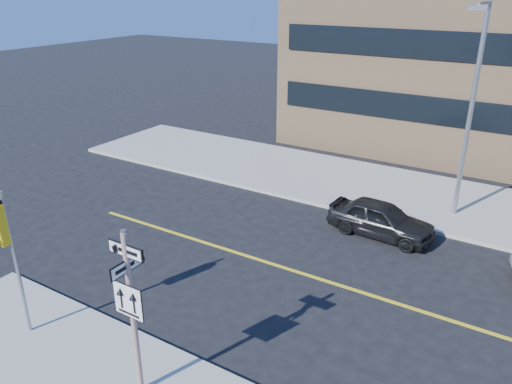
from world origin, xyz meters
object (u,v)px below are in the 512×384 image
Objects in this scene: sign_pole at (131,306)px; streetlight_a at (472,100)px; traffic_signal at (4,236)px; parked_car_a at (381,219)px.

streetlight_a is at bearing 73.23° from sign_pole.
parked_car_a is (6.01, 10.56, -2.37)m from traffic_signal.
parked_car_a is at bearing 60.36° from traffic_signal.
sign_pole is 10.75m from parked_car_a.
traffic_signal is at bearing -120.80° from streetlight_a.
sign_pole is at bearing -106.77° from streetlight_a.
sign_pole is 4.05m from traffic_signal.
sign_pole is 1.02× the size of traffic_signal.
streetlight_a is (4.00, 13.27, 2.32)m from sign_pole.
traffic_signal is 12.37m from parked_car_a.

